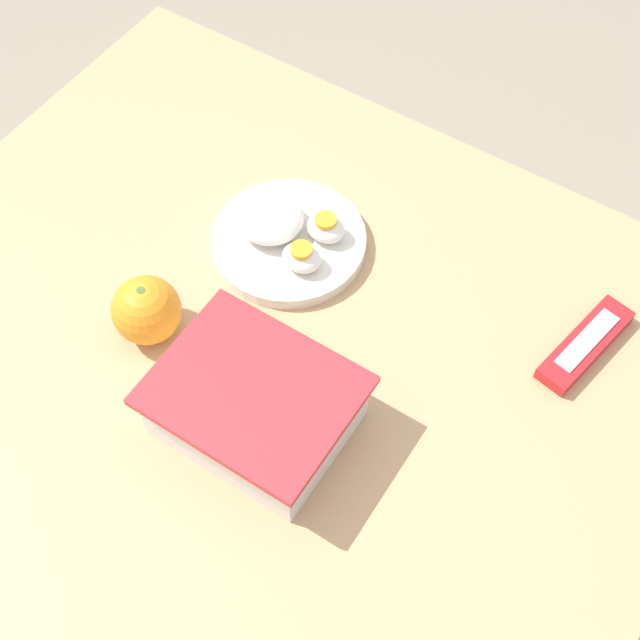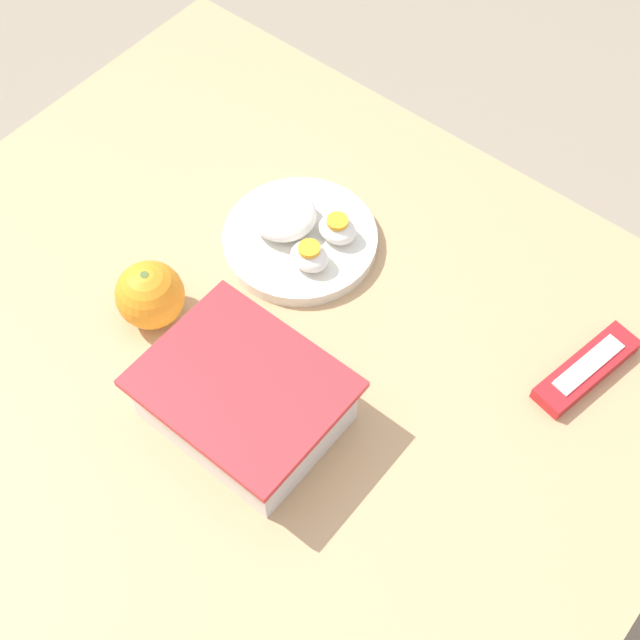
% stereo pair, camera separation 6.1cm
% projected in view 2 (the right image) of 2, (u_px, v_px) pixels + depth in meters
% --- Properties ---
extents(ground_plane, '(10.00, 10.00, 0.00)m').
position_uv_depth(ground_plane, '(282.00, 549.00, 1.67)').
color(ground_plane, gray).
extents(table, '(1.00, 0.86, 0.73)m').
position_uv_depth(table, '(265.00, 395.00, 1.16)').
color(table, tan).
rests_on(table, ground_plane).
extents(food_container, '(0.21, 0.17, 0.08)m').
position_uv_depth(food_container, '(244.00, 402.00, 0.98)').
color(food_container, white).
rests_on(food_container, table).
extents(orange_fruit, '(0.08, 0.08, 0.08)m').
position_uv_depth(orange_fruit, '(150.00, 295.00, 1.05)').
color(orange_fruit, orange).
rests_on(orange_fruit, table).
extents(rice_plate, '(0.20, 0.20, 0.06)m').
position_uv_depth(rice_plate, '(298.00, 233.00, 1.13)').
color(rice_plate, silver).
rests_on(rice_plate, table).
extents(candy_bar, '(0.07, 0.15, 0.02)m').
position_uv_depth(candy_bar, '(587.00, 369.00, 1.03)').
color(candy_bar, red).
rests_on(candy_bar, table).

